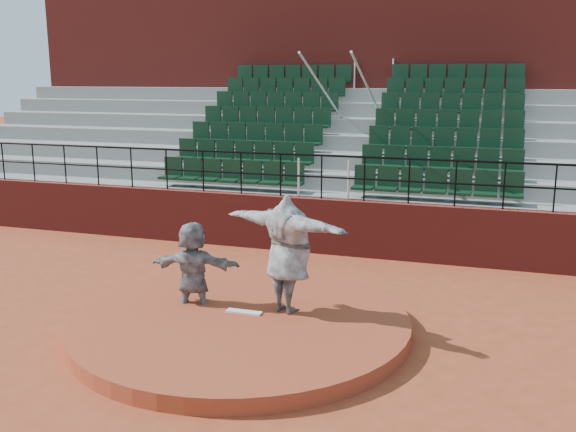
{
  "coord_description": "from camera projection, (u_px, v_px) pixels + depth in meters",
  "views": [
    {
      "loc": [
        3.79,
        -9.13,
        4.08
      ],
      "look_at": [
        0.0,
        2.5,
        1.4
      ],
      "focal_mm": 40.0,
      "sensor_mm": 36.0,
      "label": 1
    }
  ],
  "objects": [
    {
      "name": "ground",
      "position": [
        241.0,
        330.0,
        10.5
      ],
      "size": [
        90.0,
        90.0,
        0.0
      ],
      "primitive_type": "plane",
      "color": "#A04024",
      "rests_on": "ground"
    },
    {
      "name": "press_box_facade",
      "position": [
        381.0,
        92.0,
        21.45
      ],
      "size": [
        24.0,
        3.0,
        7.1
      ],
      "primitive_type": "cube",
      "color": "maroon",
      "rests_on": "ground"
    },
    {
      "name": "pitcher",
      "position": [
        288.0,
        254.0,
        10.47
      ],
      "size": [
        2.5,
        1.47,
        1.97
      ],
      "primitive_type": "imported",
      "rotation": [
        0.0,
        0.0,
        2.78
      ],
      "color": "black",
      "rests_on": "pitchers_mound"
    },
    {
      "name": "seating_deck",
      "position": [
        355.0,
        170.0,
        18.22
      ],
      "size": [
        24.0,
        5.97,
        4.63
      ],
      "color": "gray",
      "rests_on": "ground"
    },
    {
      "name": "pitching_rubber",
      "position": [
        244.0,
        312.0,
        10.58
      ],
      "size": [
        0.6,
        0.15,
        0.03
      ],
      "primitive_type": "cube",
      "color": "white",
      "rests_on": "pitchers_mound"
    },
    {
      "name": "pitchers_mound",
      "position": [
        241.0,
        323.0,
        10.47
      ],
      "size": [
        5.5,
        5.5,
        0.25
      ],
      "primitive_type": "cylinder",
      "color": "#A23F24",
      "rests_on": "ground"
    },
    {
      "name": "fielder",
      "position": [
        193.0,
        269.0,
        10.96
      ],
      "size": [
        1.62,
        0.74,
        1.68
      ],
      "primitive_type": "imported",
      "rotation": [
        0.0,
        0.0,
        3.3
      ],
      "color": "black",
      "rests_on": "ground"
    },
    {
      "name": "boundary_wall",
      "position": [
        321.0,
        226.0,
        15.01
      ],
      "size": [
        24.0,
        0.3,
        1.3
      ],
      "primitive_type": "cube",
      "color": "maroon",
      "rests_on": "ground"
    },
    {
      "name": "wall_railing",
      "position": [
        322.0,
        167.0,
        14.71
      ],
      "size": [
        24.04,
        0.05,
        1.03
      ],
      "color": "black",
      "rests_on": "boundary_wall"
    }
  ]
}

